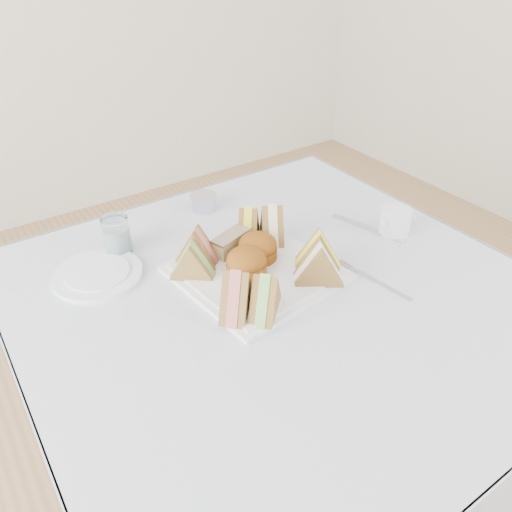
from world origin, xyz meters
TOP-DOWN VIEW (x-y plane):
  - floor at (0.00, 0.00)m, footprint 4.00×4.00m
  - table at (0.00, 0.00)m, footprint 0.90×0.90m
  - tablecloth at (0.00, 0.00)m, footprint 1.02×1.02m
  - serving_plate at (-0.01, 0.07)m, footprint 0.34×0.34m
  - sandwich_fl_a at (-0.11, -0.01)m, footprint 0.11×0.11m
  - sandwich_fl_b at (-0.07, -0.05)m, footprint 0.10×0.10m
  - sandwich_fr_a at (0.11, 0.01)m, footprint 0.11×0.10m
  - sandwich_fr_b at (0.08, -0.03)m, footprint 0.11×0.10m
  - sandwich_bl_a at (-0.13, 0.14)m, footprint 0.10×0.10m
  - sandwich_bl_b at (-0.10, 0.18)m, footprint 0.10×0.10m
  - sandwich_br_a at (0.09, 0.16)m, footprint 0.09×0.11m
  - sandwich_br_b at (0.05, 0.19)m, footprint 0.09×0.10m
  - scone_left at (-0.03, 0.08)m, footprint 0.09×0.09m
  - scone_right at (0.02, 0.11)m, footprint 0.11×0.11m
  - pastry_slice at (-0.01, 0.17)m, footprint 0.10×0.07m
  - side_plate at (-0.30, 0.26)m, footprint 0.25×0.25m
  - water_glass at (-0.22, 0.33)m, footprint 0.08×0.08m
  - tea_strainer at (0.04, 0.39)m, footprint 0.09×0.09m
  - knife at (0.33, 0.08)m, footprint 0.07×0.20m
  - fork at (0.19, -0.10)m, footprint 0.03×0.15m
  - creamer_jug at (0.37, 0.03)m, footprint 0.08×0.08m

SIDE VIEW (x-z plane):
  - floor at x=0.00m, z-range 0.00..0.00m
  - table at x=0.00m, z-range 0.00..0.74m
  - tablecloth at x=0.00m, z-range 0.74..0.75m
  - fork at x=0.19m, z-range 0.75..0.75m
  - knife at x=0.33m, z-range 0.75..0.75m
  - side_plate at x=-0.30m, z-range 0.75..0.76m
  - serving_plate at x=-0.01m, z-range 0.75..0.76m
  - tea_strainer at x=0.04m, z-range 0.75..0.79m
  - creamer_jug at x=0.37m, z-range 0.75..0.81m
  - pastry_slice at x=-0.01m, z-range 0.76..0.80m
  - scone_left at x=-0.03m, z-range 0.76..0.82m
  - scone_right at x=0.02m, z-range 0.76..0.82m
  - water_glass at x=-0.22m, z-range 0.75..0.84m
  - sandwich_br_b at x=0.05m, z-range 0.76..0.84m
  - sandwich_bl_a at x=-0.13m, z-range 0.76..0.84m
  - sandwich_bl_b at x=-0.10m, z-range 0.76..0.84m
  - sandwich_fr_a at x=0.11m, z-range 0.76..0.85m
  - sandwich_fl_b at x=-0.07m, z-range 0.76..0.85m
  - sandwich_br_a at x=0.09m, z-range 0.76..0.85m
  - sandwich_fr_b at x=0.08m, z-range 0.76..0.85m
  - sandwich_fl_a at x=-0.11m, z-range 0.76..0.85m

